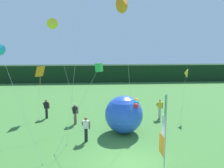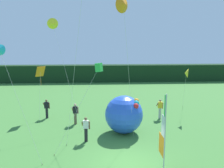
# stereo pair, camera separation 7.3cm
# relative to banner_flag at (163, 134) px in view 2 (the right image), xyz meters

# --- Properties ---
(ground_plane) EXTENTS (120.00, 120.00, 0.00)m
(ground_plane) POSITION_rel_banner_flag_xyz_m (-1.66, 0.67, -1.94)
(ground_plane) COLOR #3D7533
(distant_treeline) EXTENTS (80.00, 2.40, 2.80)m
(distant_treeline) POSITION_rel_banner_flag_xyz_m (-1.66, 28.40, -0.55)
(distant_treeline) COLOR black
(distant_treeline) RESTS_ON ground
(banner_flag) EXTENTS (0.06, 1.03, 4.06)m
(banner_flag) POSITION_rel_banner_flag_xyz_m (0.00, 0.00, 0.00)
(banner_flag) COLOR #B7B7BC
(banner_flag) RESTS_ON ground
(person_near_banner) EXTENTS (0.55, 0.48, 1.68)m
(person_near_banner) POSITION_rel_banner_flag_xyz_m (-5.08, 7.25, -1.05)
(person_near_banner) COLOR brown
(person_near_banner) RESTS_ON ground
(person_mid_field) EXTENTS (0.55, 0.48, 1.69)m
(person_mid_field) POSITION_rel_banner_flag_xyz_m (2.04, 8.24, -1.04)
(person_mid_field) COLOR #B7B2A3
(person_mid_field) RESTS_ON ground
(person_far_left) EXTENTS (0.55, 0.48, 1.66)m
(person_far_left) POSITION_rel_banner_flag_xyz_m (-7.69, 8.90, -1.06)
(person_far_left) COLOR black
(person_far_left) RESTS_ON ground
(person_far_right) EXTENTS (0.55, 0.48, 1.66)m
(person_far_right) POSITION_rel_banner_flag_xyz_m (-4.06, 3.81, -1.06)
(person_far_right) COLOR black
(person_far_right) RESTS_ON ground
(inflatable_balloon) EXTENTS (2.73, 2.73, 2.73)m
(inflatable_balloon) POSITION_rel_banner_flag_xyz_m (-1.40, 5.22, -0.57)
(inflatable_balloon) COLOR blue
(inflatable_balloon) RESTS_ON ground
(kite_orange_delta_0) EXTENTS (1.48, 2.69, 8.92)m
(kite_orange_delta_0) POSITION_rel_banner_flag_xyz_m (-1.80, 2.25, 6.51)
(kite_orange_delta_0) COLOR brown
(kite_orange_delta_0) RESTS_ON ground
(kite_cyan_delta_2) EXTENTS (2.25, 0.66, 6.40)m
(kite_cyan_delta_2) POSITION_rel_banner_flag_xyz_m (-8.16, 1.31, 4.11)
(kite_cyan_delta_2) COLOR brown
(kite_cyan_delta_2) RESTS_ON ground
(kite_green_box_3) EXTENTS (2.91, 1.82, 5.24)m
(kite_green_box_3) POSITION_rel_banner_flag_xyz_m (-3.19, 3.47, 2.97)
(kite_green_box_3) COLOR brown
(kite_green_box_3) RESTS_ON ground
(kite_yellow_delta_4) EXTENTS (1.26, 3.45, 4.26)m
(kite_yellow_delta_4) POSITION_rel_banner_flag_xyz_m (4.40, 8.84, 1.91)
(kite_yellow_delta_4) COLOR brown
(kite_yellow_delta_4) RESTS_ON ground
(kite_orange_diamond_5) EXTENTS (0.90, 1.71, 4.46)m
(kite_orange_diamond_5) POSITION_rel_banner_flag_xyz_m (-8.19, 9.39, 1.95)
(kite_orange_diamond_5) COLOR brown
(kite_orange_diamond_5) RESTS_ON ground
(kite_yellow_delta_6) EXTENTS (2.79, 3.13, 8.37)m
(kite_yellow_delta_6) POSITION_rel_banner_flag_xyz_m (-6.75, 8.32, 5.95)
(kite_yellow_delta_6) COLOR brown
(kite_yellow_delta_6) RESTS_ON ground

